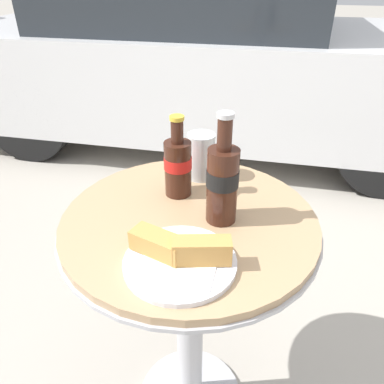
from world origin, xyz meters
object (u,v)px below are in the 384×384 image
object	(u,v)px
cola_bottle_left	(178,165)
drinking_glass	(201,158)
parked_car	(208,57)
cola_bottle_right	(222,181)
lunch_plate_near	(180,256)
bistro_table	(190,278)

from	to	relation	value
cola_bottle_left	drinking_glass	bearing A→B (deg)	67.93
cola_bottle_left	parked_car	bearing A→B (deg)	98.15
cola_bottle_left	cola_bottle_right	size ratio (longest dim) A/B	0.81
lunch_plate_near	cola_bottle_left	bearing A→B (deg)	104.70
bistro_table	cola_bottle_left	world-z (taller)	cola_bottle_left
cola_bottle_right	bistro_table	bearing A→B (deg)	-175.25
bistro_table	cola_bottle_left	bearing A→B (deg)	117.58
bistro_table	lunch_plate_near	size ratio (longest dim) A/B	3.35
cola_bottle_left	drinking_glass	world-z (taller)	cola_bottle_left
cola_bottle_left	lunch_plate_near	world-z (taller)	cola_bottle_left
bistro_table	parked_car	distance (m)	2.36
cola_bottle_right	parked_car	size ratio (longest dim) A/B	0.06
cola_bottle_left	parked_car	size ratio (longest dim) A/B	0.05
cola_bottle_right	lunch_plate_near	world-z (taller)	cola_bottle_right
drinking_glass	parked_car	bearing A→B (deg)	99.58
drinking_glass	lunch_plate_near	size ratio (longest dim) A/B	0.56
bistro_table	cola_bottle_right	size ratio (longest dim) A/B	2.93
lunch_plate_near	parked_car	bearing A→B (deg)	98.85
drinking_glass	parked_car	size ratio (longest dim) A/B	0.03
cola_bottle_left	drinking_glass	xyz separation A→B (m)	(0.04, 0.10, -0.02)
bistro_table	cola_bottle_left	xyz separation A→B (m)	(-0.05, 0.10, 0.29)
cola_bottle_right	cola_bottle_left	bearing A→B (deg)	143.96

